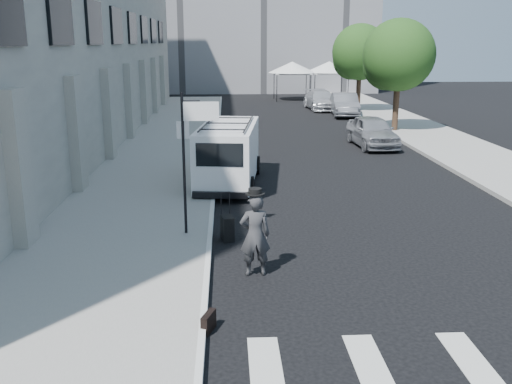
{
  "coord_description": "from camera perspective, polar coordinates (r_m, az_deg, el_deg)",
  "views": [
    {
      "loc": [
        -1.55,
        -10.49,
        4.81
      ],
      "look_at": [
        -0.86,
        2.77,
        1.3
      ],
      "focal_mm": 40.0,
      "sensor_mm": 36.0,
      "label": 1
    }
  ],
  "objects": [
    {
      "name": "parked_car_b",
      "position": [
        38.85,
        8.85,
        8.63
      ],
      "size": [
        2.0,
        4.69,
        1.5
      ],
      "primitive_type": "imported",
      "rotation": [
        0.0,
        0.0,
        -0.09
      ],
      "color": "slate",
      "rests_on": "ground"
    },
    {
      "name": "tent_left",
      "position": [
        48.85,
        3.64,
        12.31
      ],
      "size": [
        4.0,
        4.0,
        3.2
      ],
      "color": "black",
      "rests_on": "ground"
    },
    {
      "name": "briefcase",
      "position": [
        10.01,
        -4.77,
        -12.86
      ],
      "size": [
        0.26,
        0.45,
        0.34
      ],
      "primitive_type": "cube",
      "rotation": [
        0.0,
        0.0,
        -0.34
      ],
      "color": "black",
      "rests_on": "ground"
    },
    {
      "name": "sidewalk_left",
      "position": [
        27.04,
        -8.68,
        4.55
      ],
      "size": [
        4.5,
        48.0,
        0.15
      ],
      "primitive_type": "cube",
      "color": "gray",
      "rests_on": "ground"
    },
    {
      "name": "parked_car_a",
      "position": [
        27.5,
        11.56,
        5.96
      ],
      "size": [
        1.93,
        4.34,
        1.45
      ],
      "primitive_type": "imported",
      "rotation": [
        0.0,
        0.0,
        0.05
      ],
      "color": "gray",
      "rests_on": "ground"
    },
    {
      "name": "building_left",
      "position": [
        30.2,
        -23.14,
        15.93
      ],
      "size": [
        10.0,
        44.0,
        12.0
      ],
      "primitive_type": "cube",
      "color": "gray",
      "rests_on": "ground"
    },
    {
      "name": "sidewalk_right",
      "position": [
        32.6,
        16.03,
        5.88
      ],
      "size": [
        4.0,
        56.0,
        0.15
      ],
      "primitive_type": "cube",
      "color": "gray",
      "rests_on": "ground"
    },
    {
      "name": "sign_pole",
      "position": [
        13.88,
        -6.34,
        5.78
      ],
      "size": [
        1.03,
        0.07,
        3.5
      ],
      "color": "black",
      "rests_on": "sidewalk_left"
    },
    {
      "name": "tree_near",
      "position": [
        31.96,
        13.83,
        12.89
      ],
      "size": [
        3.8,
        3.83,
        6.03
      ],
      "color": "black",
      "rests_on": "ground"
    },
    {
      "name": "tree_far",
      "position": [
        40.67,
        10.17,
        13.4
      ],
      "size": [
        3.8,
        3.83,
        6.03
      ],
      "color": "black",
      "rests_on": "ground"
    },
    {
      "name": "tent_right",
      "position": [
        49.81,
        7.32,
        12.27
      ],
      "size": [
        4.0,
        4.0,
        3.2
      ],
      "color": "black",
      "rests_on": "ground"
    },
    {
      "name": "cargo_van",
      "position": [
        19.78,
        -2.72,
        3.93
      ],
      "size": [
        2.39,
        5.61,
        2.08
      ],
      "rotation": [
        0.0,
        0.0,
        -0.11
      ],
      "color": "white",
      "rests_on": "ground"
    },
    {
      "name": "suitcase",
      "position": [
        14.22,
        -2.88,
        -3.62
      ],
      "size": [
        0.36,
        0.48,
        1.2
      ],
      "rotation": [
        0.0,
        0.0,
        0.22
      ],
      "color": "black",
      "rests_on": "ground"
    },
    {
      "name": "parked_car_c",
      "position": [
        42.27,
        6.52,
        9.12
      ],
      "size": [
        2.26,
        4.88,
        1.38
      ],
      "primitive_type": "imported",
      "rotation": [
        0.0,
        0.0,
        0.07
      ],
      "color": "#B0B3B8",
      "rests_on": "ground"
    },
    {
      "name": "ground",
      "position": [
        11.64,
        5.01,
        -9.66
      ],
      "size": [
        120.0,
        120.0,
        0.0
      ],
      "primitive_type": "plane",
      "color": "black",
      "rests_on": "ground"
    },
    {
      "name": "businessman",
      "position": [
        11.95,
        -0.1,
        -4.33
      ],
      "size": [
        0.68,
        0.47,
        1.78
      ],
      "primitive_type": "imported",
      "rotation": [
        0.0,
        0.0,
        3.21
      ],
      "color": "#353537",
      "rests_on": "ground"
    }
  ]
}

